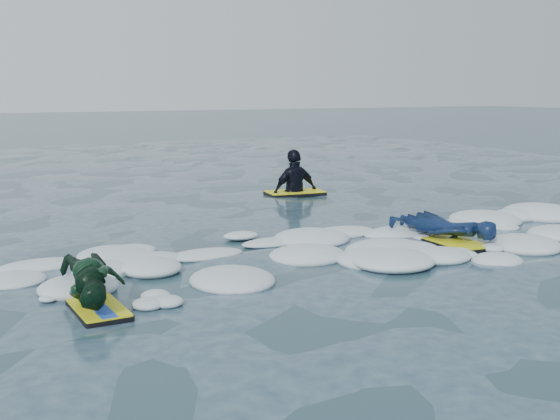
{
  "coord_description": "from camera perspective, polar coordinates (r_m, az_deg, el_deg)",
  "views": [
    {
      "loc": [
        -3.78,
        -7.16,
        2.23
      ],
      "look_at": [
        0.64,
        1.6,
        0.51
      ],
      "focal_mm": 45.0,
      "sensor_mm": 36.0,
      "label": 1
    }
  ],
  "objects": [
    {
      "name": "prone_child_unit",
      "position": [
        7.42,
        -14.91,
        -5.78
      ],
      "size": [
        0.82,
        1.38,
        0.51
      ],
      "rotation": [
        0.0,
        0.0,
        1.62
      ],
      "color": "black",
      "rests_on": "ground"
    },
    {
      "name": "prone_woman_unit",
      "position": [
        10.42,
        13.27,
        -1.5
      ],
      "size": [
        1.14,
        1.71,
        0.42
      ],
      "rotation": [
        0.0,
        0.0,
        1.54
      ],
      "color": "black",
      "rests_on": "ground"
    },
    {
      "name": "waiting_rider_unit",
      "position": [
        14.7,
        1.21,
        1.42
      ],
      "size": [
        1.28,
        0.79,
        1.82
      ],
      "rotation": [
        0.0,
        0.0,
        -0.11
      ],
      "color": "black",
      "rests_on": "ground"
    },
    {
      "name": "foam_band",
      "position": [
        9.3,
        -1.96,
        -3.95
      ],
      "size": [
        12.0,
        3.1,
        0.3
      ],
      "primitive_type": null,
      "color": "silver",
      "rests_on": "ground"
    },
    {
      "name": "ground",
      "position": [
        8.4,
        1.02,
        -5.46
      ],
      "size": [
        120.0,
        120.0,
        0.0
      ],
      "primitive_type": "plane",
      "color": "#1B3941",
      "rests_on": "ground"
    }
  ]
}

